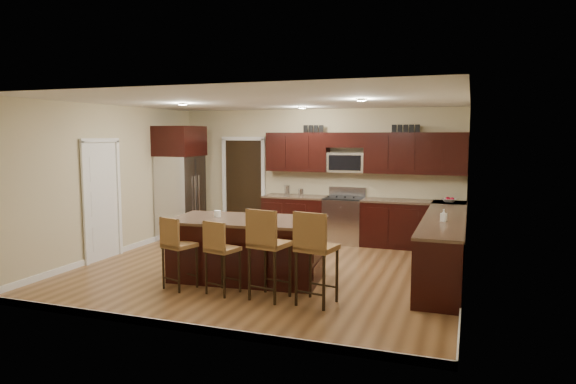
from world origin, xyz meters
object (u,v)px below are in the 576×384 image
at_px(range, 344,220).
at_px(refrigerator, 180,182).
at_px(island, 248,251).
at_px(stool_left, 176,245).
at_px(stool_mid, 220,249).
at_px(stool_extra, 314,247).
at_px(stool_right, 267,243).

relative_size(range, refrigerator, 0.47).
bearing_deg(island, stool_left, -136.29).
bearing_deg(island, stool_mid, -98.07).
bearing_deg(stool_extra, stool_left, -170.11).
height_order(island, stool_right, stool_right).
distance_m(range, island, 3.11).
bearing_deg(stool_extra, island, 157.22).
bearing_deg(stool_left, refrigerator, 138.17).
bearing_deg(range, stool_extra, -82.12).
bearing_deg(island, range, 69.86).
bearing_deg(stool_mid, stool_extra, 13.86).
xyz_separation_m(range, refrigerator, (-3.30, -0.76, 0.74)).
relative_size(stool_left, refrigerator, 0.44).
xyz_separation_m(range, stool_extra, (0.53, -3.86, 0.29)).
bearing_deg(stool_mid, stool_left, -165.63).
distance_m(stool_mid, stool_extra, 1.35).
bearing_deg(stool_right, stool_left, -170.29).
xyz_separation_m(refrigerator, stool_extra, (3.83, -3.11, -0.45)).
height_order(stool_left, stool_right, stool_right).
distance_m(range, stool_extra, 3.91).
height_order(range, stool_right, stool_right).
xyz_separation_m(range, island, (-0.77, -3.01, -0.04)).
height_order(stool_right, refrigerator, refrigerator).
distance_m(range, stool_left, 4.13).
distance_m(island, stool_extra, 1.60).
distance_m(island, stool_left, 1.12).
relative_size(stool_mid, stool_extra, 0.84).
distance_m(range, stool_mid, 3.94).
bearing_deg(stool_right, stool_mid, -170.79).
distance_m(stool_mid, stool_right, 0.71).
bearing_deg(refrigerator, island, -41.78).
distance_m(stool_right, refrigerator, 4.47).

